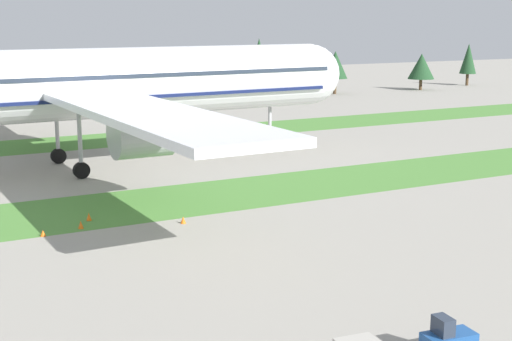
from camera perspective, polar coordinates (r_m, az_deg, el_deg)
The scene contains 9 objects.
grass_strip_near at distance 69.12m, azimuth -0.95°, elevation -1.70°, with size 320.00×11.71×0.01m, color #4C8438.
grass_strip_far at distance 101.46m, azimuth -9.93°, elevation 2.48°, with size 320.00×11.71×0.01m, color #4C8438.
airliner at distance 80.74m, azimuth -12.81°, elevation 6.62°, with size 64.07×79.08×25.76m.
baggage_tug at distance 37.84m, azimuth 14.69°, elevation -12.51°, with size 2.72×1.56×1.97m.
taxiway_marker_0 at distance 57.63m, azimuth -16.24°, elevation -4.70°, with size 0.44×0.44×0.47m, color orange.
taxiway_marker_1 at distance 59.00m, azimuth -5.69°, elevation -3.84°, with size 0.44×0.44×0.58m, color orange.
taxiway_marker_2 at distance 61.01m, azimuth -12.87°, elevation -3.52°, with size 0.44×0.44×0.66m, color orange.
taxiway_marker_3 at distance 58.91m, azimuth -13.47°, elevation -4.12°, with size 0.44×0.44×0.62m, color orange.
distant_tree_line at distance 135.60m, azimuth -17.50°, elevation 7.27°, with size 202.86×10.70×12.14m.
Camera 1 is at (-29.97, -15.20, 16.15)m, focal length 51.41 mm.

